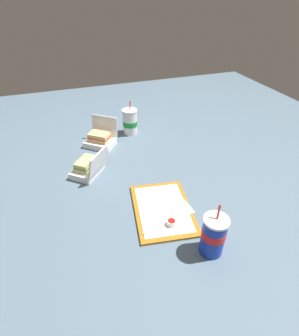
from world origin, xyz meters
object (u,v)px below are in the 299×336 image
clamshell_sandwich_front (88,167)px  soda_cup_right (130,122)px  ketchup_cup (172,223)px  plastic_fork (147,225)px  food_tray (163,209)px  soda_cup_center (213,235)px  clamshell_sandwich_corner (100,139)px

clamshell_sandwich_front → soda_cup_right: (0.39, -0.35, 0.04)m
ketchup_cup → clamshell_sandwich_front: 0.58m
ketchup_cup → plastic_fork: bearing=72.0°
food_tray → soda_cup_right: soda_cup_right is taller
clamshell_sandwich_front → soda_cup_center: bearing=-150.3°
food_tray → clamshell_sandwich_front: 0.49m
food_tray → soda_cup_center: size_ratio=1.71×
clamshell_sandwich_front → soda_cup_right: size_ratio=1.00×
plastic_fork → clamshell_sandwich_corner: size_ratio=0.46×
clamshell_sandwich_corner → clamshell_sandwich_front: bearing=157.4°
plastic_fork → ketchup_cup: bearing=-75.8°
soda_cup_right → soda_cup_center: 1.06m
ketchup_cup → plastic_fork: size_ratio=0.36×
ketchup_cup → soda_cup_center: size_ratio=0.17×
soda_cup_center → soda_cup_right: bearing=1.8°
ketchup_cup → soda_cup_right: (0.89, -0.07, 0.06)m
plastic_fork → clamshell_sandwich_corner: bearing=36.8°
ketchup_cup → soda_cup_center: bearing=-149.0°
ketchup_cup → clamshell_sandwich_front: size_ratio=0.17×
soda_cup_center → ketchup_cup: bearing=31.0°
clamshell_sandwich_front → soda_cup_center: size_ratio=0.99×
ketchup_cup → soda_cup_right: size_ratio=0.17×
clamshell_sandwich_corner → plastic_fork: bearing=-175.4°
clamshell_sandwich_corner → soda_cup_center: soda_cup_center is taller
plastic_fork → clamshell_sandwich_front: size_ratio=0.47×
plastic_fork → clamshell_sandwich_front: clamshell_sandwich_front is taller
food_tray → plastic_fork: 0.13m
plastic_fork → clamshell_sandwich_corner: (0.76, 0.06, 0.03)m
clamshell_sandwich_corner → clamshell_sandwich_front: size_ratio=1.02×
food_tray → ketchup_cup: (-0.11, 0.00, 0.02)m
food_tray → ketchup_cup: 0.11m
plastic_fork → soda_cup_center: size_ratio=0.46×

